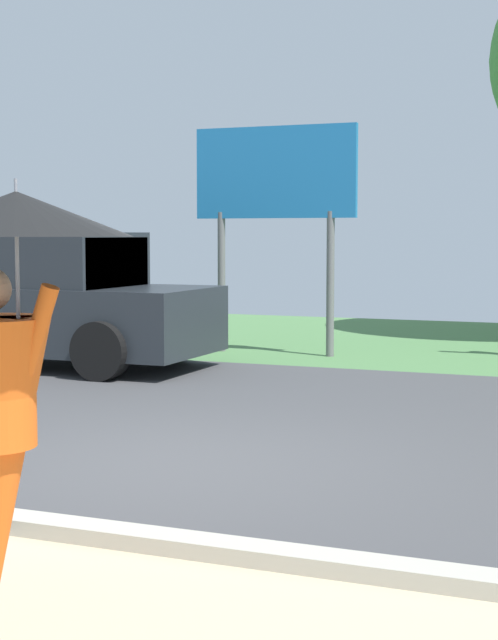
% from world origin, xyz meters
% --- Properties ---
extents(ground_plane, '(40.00, 22.00, 0.20)m').
position_xyz_m(ground_plane, '(0.00, 2.95, -0.05)').
color(ground_plane, '#424244').
extents(pickup_truck, '(5.20, 2.28, 1.88)m').
position_xyz_m(pickup_truck, '(-4.56, 4.76, 0.87)').
color(pickup_truck, '#23282D').
rests_on(pickup_truck, ground_plane).
extents(roadside_billboard, '(2.60, 0.12, 3.50)m').
position_xyz_m(roadside_billboard, '(-1.85, 7.25, 2.55)').
color(roadside_billboard, slate).
rests_on(roadside_billboard, ground_plane).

